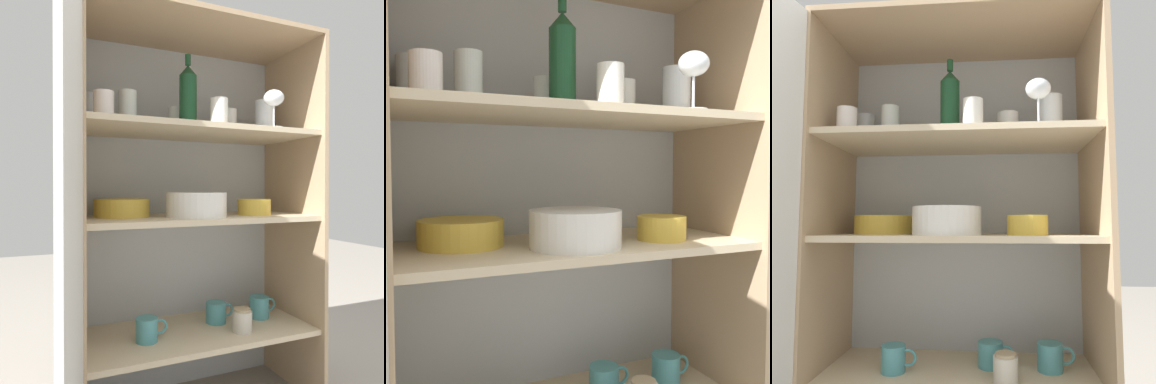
# 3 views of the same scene
# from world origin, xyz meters

# --- Properties ---
(cupboard_back_panel) EXTENTS (0.91, 0.02, 1.43)m
(cupboard_back_panel) POSITION_xyz_m (0.00, 0.39, 0.72)
(cupboard_back_panel) COLOR #B2B7BC
(cupboard_back_panel) RESTS_ON ground_plane
(cupboard_side_left) EXTENTS (0.02, 0.42, 1.43)m
(cupboard_side_left) POSITION_xyz_m (-0.45, 0.19, 0.72)
(cupboard_side_left) COLOR tan
(cupboard_side_left) RESTS_ON ground_plane
(cupboard_side_right) EXTENTS (0.02, 0.42, 1.43)m
(cupboard_side_right) POSITION_xyz_m (0.45, 0.19, 0.72)
(cupboard_side_right) COLOR tan
(cupboard_side_right) RESTS_ON ground_plane
(shelf_board_middle) EXTENTS (0.88, 0.38, 0.02)m
(shelf_board_middle) POSITION_xyz_m (0.00, 0.19, 0.73)
(shelf_board_middle) COLOR beige
(shelf_board_upper) EXTENTS (0.88, 0.38, 0.02)m
(shelf_board_upper) POSITION_xyz_m (0.00, 0.19, 1.06)
(shelf_board_upper) COLOR beige
(tumbler_glass_0) EXTENTS (0.08, 0.08, 0.14)m
(tumbler_glass_0) POSITION_xyz_m (0.32, 0.20, 1.14)
(tumbler_glass_0) COLOR white
(tumbler_glass_0) RESTS_ON shelf_board_upper
(tumbler_glass_1) EXTENTS (0.07, 0.07, 0.13)m
(tumbler_glass_1) POSITION_xyz_m (-0.26, 0.24, 1.14)
(tumbler_glass_1) COLOR white
(tumbler_glass_1) RESTS_ON shelf_board_upper
(tumbler_glass_2) EXTENTS (0.07, 0.07, 0.11)m
(tumbler_glass_2) POSITION_xyz_m (0.05, 0.11, 1.12)
(tumbler_glass_2) COLOR white
(tumbler_glass_2) RESTS_ON shelf_board_upper
(tumbler_glass_3) EXTENTS (0.07, 0.07, 0.13)m
(tumbler_glass_3) POSITION_xyz_m (-0.38, 0.32, 1.14)
(tumbler_glass_3) COLOR white
(tumbler_glass_3) RESTS_ON shelf_board_upper
(tumbler_glass_4) EXTENTS (0.07, 0.07, 0.09)m
(tumbler_glass_4) POSITION_xyz_m (-0.37, 0.11, 1.12)
(tumbler_glass_4) COLOR silver
(tumbler_glass_4) RESTS_ON shelf_board_upper
(tumbler_glass_5) EXTENTS (0.08, 0.08, 0.10)m
(tumbler_glass_5) POSITION_xyz_m (0.17, 0.26, 1.12)
(tumbler_glass_5) COLOR white
(tumbler_glass_5) RESTS_ON shelf_board_upper
(tumbler_glass_6) EXTENTS (0.07, 0.07, 0.10)m
(tumbler_glass_6) POSITION_xyz_m (-0.04, 0.29, 1.12)
(tumbler_glass_6) COLOR white
(tumbler_glass_6) RESTS_ON shelf_board_upper
(wine_glass_0) EXTENTS (0.08, 0.08, 0.15)m
(wine_glass_0) POSITION_xyz_m (0.26, 0.06, 1.18)
(wine_glass_0) COLOR white
(wine_glass_0) RESTS_ON shelf_board_upper
(wine_bottle) EXTENTS (0.07, 0.07, 0.29)m
(wine_bottle) POSITION_xyz_m (-0.03, 0.20, 1.20)
(wine_bottle) COLOR #194728
(wine_bottle) RESTS_ON shelf_board_upper
(plate_stack_white) EXTENTS (0.22, 0.22, 0.09)m
(plate_stack_white) POSITION_xyz_m (-0.03, 0.12, 0.79)
(plate_stack_white) COLOR silver
(plate_stack_white) RESTS_ON shelf_board_middle
(mixing_bowl_large) EXTENTS (0.20, 0.20, 0.07)m
(mixing_bowl_large) POSITION_xyz_m (-0.28, 0.25, 0.78)
(mixing_bowl_large) COLOR gold
(mixing_bowl_large) RESTS_ON shelf_board_middle
(serving_bowl_small) EXTENTS (0.13, 0.13, 0.06)m
(serving_bowl_small) POSITION_xyz_m (0.22, 0.14, 0.78)
(serving_bowl_small) COLOR gold
(serving_bowl_small) RESTS_ON shelf_board_middle
(coffee_mug_primary) EXTENTS (0.12, 0.08, 0.09)m
(coffee_mug_primary) POSITION_xyz_m (0.30, 0.21, 0.35)
(coffee_mug_primary) COLOR teal
(coffee_mug_primary) RESTS_ON shelf_board_lower
(coffee_mug_extra_2) EXTENTS (0.12, 0.08, 0.08)m
(coffee_mug_extra_2) POSITION_xyz_m (0.10, 0.23, 0.34)
(coffee_mug_extra_2) COLOR teal
(coffee_mug_extra_2) RESTS_ON shelf_board_lower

